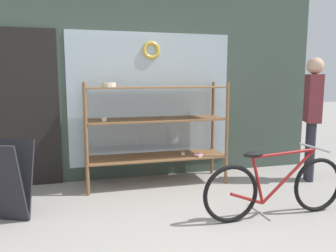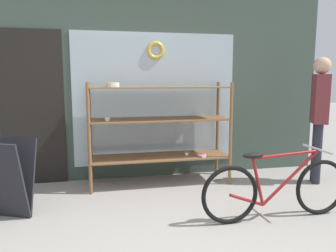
{
  "view_description": "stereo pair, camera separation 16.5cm",
  "coord_description": "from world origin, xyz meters",
  "px_view_note": "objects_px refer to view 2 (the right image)",
  "views": [
    {
      "loc": [
        -0.8,
        -2.35,
        1.45
      ],
      "look_at": [
        0.09,
        0.98,
        0.95
      ],
      "focal_mm": 35.0,
      "sensor_mm": 36.0,
      "label": 1
    },
    {
      "loc": [
        -0.64,
        -2.39,
        1.45
      ],
      "look_at": [
        0.09,
        0.98,
        0.95
      ],
      "focal_mm": 35.0,
      "sensor_mm": 36.0,
      "label": 2
    }
  ],
  "objects_px": {
    "sandwich_board": "(4,178)",
    "display_case": "(159,123)",
    "pedestrian": "(319,109)",
    "bicycle": "(276,188)"
  },
  "relations": [
    {
      "from": "sandwich_board",
      "to": "display_case",
      "type": "bearing_deg",
      "value": 45.66
    },
    {
      "from": "pedestrian",
      "to": "display_case",
      "type": "bearing_deg",
      "value": -76.79
    },
    {
      "from": "bicycle",
      "to": "sandwich_board",
      "type": "height_order",
      "value": "sandwich_board"
    },
    {
      "from": "bicycle",
      "to": "sandwich_board",
      "type": "relative_size",
      "value": 2.01
    },
    {
      "from": "bicycle",
      "to": "sandwich_board",
      "type": "xyz_separation_m",
      "value": [
        -2.75,
        0.66,
        0.09
      ]
    },
    {
      "from": "display_case",
      "to": "pedestrian",
      "type": "bearing_deg",
      "value": -11.21
    },
    {
      "from": "display_case",
      "to": "sandwich_board",
      "type": "height_order",
      "value": "display_case"
    },
    {
      "from": "bicycle",
      "to": "pedestrian",
      "type": "xyz_separation_m",
      "value": [
        1.19,
        0.99,
        0.7
      ]
    },
    {
      "from": "bicycle",
      "to": "pedestrian",
      "type": "distance_m",
      "value": 1.7
    },
    {
      "from": "pedestrian",
      "to": "sandwich_board",
      "type": "bearing_deg",
      "value": -60.87
    }
  ]
}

